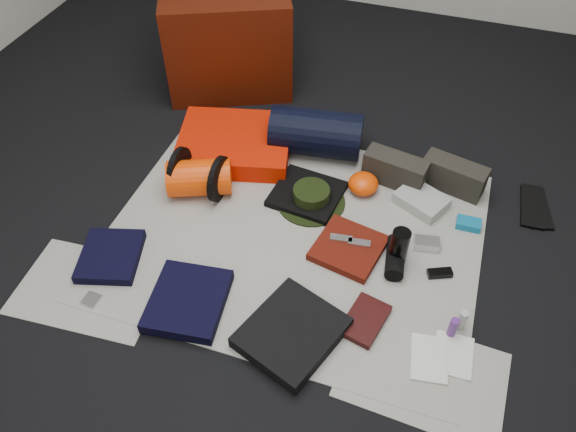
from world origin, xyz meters
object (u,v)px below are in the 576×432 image
(sleeping_pad, at_px, (235,144))
(navy_duffel, at_px, (316,133))
(compact_camera, at_px, (426,244))
(paperback_book, at_px, (365,320))
(water_bottle, at_px, (399,248))
(red_cabinet, at_px, (228,36))
(stuff_sack, at_px, (200,178))

(sleeping_pad, relative_size, navy_duffel, 1.23)
(sleeping_pad, bearing_deg, compact_camera, -17.90)
(sleeping_pad, height_order, paperback_book, sleeping_pad)
(navy_duffel, bearing_deg, water_bottle, -55.96)
(water_bottle, distance_m, compact_camera, 0.18)
(red_cabinet, height_order, compact_camera, red_cabinet)
(red_cabinet, relative_size, stuff_sack, 2.29)
(water_bottle, xyz_separation_m, compact_camera, (0.11, 0.13, -0.07))
(stuff_sack, height_order, compact_camera, stuff_sack)
(sleeping_pad, height_order, stuff_sack, stuff_sack)
(red_cabinet, height_order, stuff_sack, red_cabinet)
(sleeping_pad, bearing_deg, navy_duffel, 18.45)
(navy_duffel, relative_size, paperback_book, 2.14)
(sleeping_pad, xyz_separation_m, compact_camera, (1.03, -0.33, -0.03))
(compact_camera, bearing_deg, navy_duffel, 134.12)
(navy_duffel, xyz_separation_m, paperback_book, (0.47, -0.92, -0.10))
(red_cabinet, distance_m, compact_camera, 1.63)
(water_bottle, bearing_deg, compact_camera, 50.06)
(red_cabinet, bearing_deg, paperback_book, -75.34)
(water_bottle, bearing_deg, red_cabinet, 138.08)
(sleeping_pad, distance_m, compact_camera, 1.08)
(paperback_book, bearing_deg, sleeping_pad, 150.50)
(sleeping_pad, xyz_separation_m, stuff_sack, (-0.04, -0.32, 0.04))
(red_cabinet, xyz_separation_m, sleeping_pad, (0.28, -0.61, -0.22))
(water_bottle, relative_size, paperback_book, 0.91)
(sleeping_pad, xyz_separation_m, water_bottle, (0.92, -0.46, 0.04))
(navy_duffel, height_order, water_bottle, navy_duffel)
(red_cabinet, xyz_separation_m, paperback_book, (1.14, -1.40, -0.26))
(paperback_book, bearing_deg, stuff_sack, 165.70)
(sleeping_pad, bearing_deg, water_bottle, -26.53)
(water_bottle, bearing_deg, paperback_book, -99.93)
(red_cabinet, distance_m, navy_duffel, 0.84)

